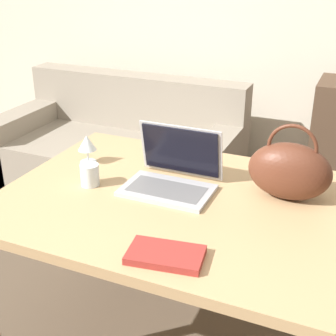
{
  "coord_description": "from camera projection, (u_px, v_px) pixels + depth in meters",
  "views": [
    {
      "loc": [
        0.75,
        -0.74,
        1.62
      ],
      "look_at": [
        0.11,
        0.74,
        0.89
      ],
      "focal_mm": 50.0,
      "sensor_mm": 36.0,
      "label": 1
    }
  ],
  "objects": [
    {
      "name": "drinking_glass",
      "position": [
        90.0,
        175.0,
        1.89
      ],
      "size": [
        0.08,
        0.08,
        0.09
      ],
      "color": "silver",
      "rests_on": "dining_table"
    },
    {
      "name": "book",
      "position": [
        166.0,
        255.0,
        1.44
      ],
      "size": [
        0.25,
        0.17,
        0.02
      ],
      "rotation": [
        0.0,
        0.0,
        0.15
      ],
      "color": "maroon",
      "rests_on": "dining_table"
    },
    {
      "name": "handbag",
      "position": [
        290.0,
        171.0,
        1.76
      ],
      "size": [
        0.31,
        0.16,
        0.3
      ],
      "color": "#592D1E",
      "rests_on": "dining_table"
    },
    {
      "name": "laptop",
      "position": [
        174.0,
        171.0,
        1.88
      ],
      "size": [
        0.35,
        0.28,
        0.24
      ],
      "color": "#ADADB2",
      "rests_on": "dining_table"
    },
    {
      "name": "dining_table",
      "position": [
        172.0,
        215.0,
        1.85
      ],
      "size": [
        1.31,
        1.01,
        0.77
      ],
      "color": "tan",
      "rests_on": "ground_plane"
    },
    {
      "name": "wine_glass",
      "position": [
        87.0,
        144.0,
        2.08
      ],
      "size": [
        0.08,
        0.08,
        0.13
      ],
      "color": "silver",
      "rests_on": "dining_table"
    },
    {
      "name": "couch",
      "position": [
        119.0,
        156.0,
        3.42
      ],
      "size": [
        1.72,
        0.88,
        0.82
      ],
      "color": "gray",
      "rests_on": "ground_plane"
    }
  ]
}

